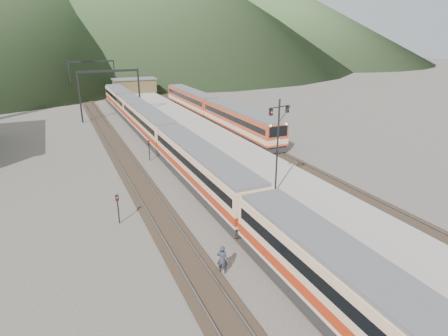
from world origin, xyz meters
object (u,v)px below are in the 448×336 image
signal_mast (278,137)px  worker (222,259)px  second_train (212,109)px  main_train (169,140)px

signal_mast → worker: bearing=-138.2°
second_train → worker: 40.49m
signal_mast → main_train: bearing=106.0°
signal_mast → worker: (-7.94, -7.09, -4.71)m
second_train → signal_mast: (-7.09, -30.50, 3.61)m
signal_mast → second_train: bearing=76.9°
second_train → worker: second_train is taller
worker → signal_mast: bearing=-101.5°
second_train → signal_mast: 31.52m
second_train → main_train: bearing=-127.3°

